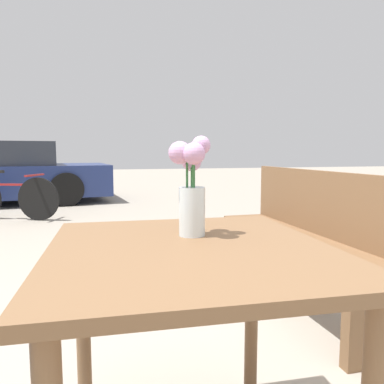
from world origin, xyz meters
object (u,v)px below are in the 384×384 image
(flower_vase, at_px, (191,189))
(table_front, at_px, (190,286))
(bench_near, at_px, (304,233))
(bicycle, at_px, (10,197))

(flower_vase, bearing_deg, table_front, -106.72)
(bench_near, xyz_separation_m, bicycle, (-2.42, 3.73, -0.14))
(bench_near, bearing_deg, bicycle, 122.97)
(flower_vase, distance_m, bicycle, 4.94)
(table_front, distance_m, flower_vase, 0.28)
(flower_vase, xyz_separation_m, bench_near, (1.00, 0.97, -0.40))
(table_front, distance_m, bicycle, 5.02)
(flower_vase, height_order, bicycle, flower_vase)
(table_front, relative_size, flower_vase, 2.83)
(flower_vase, bearing_deg, bench_near, 44.35)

